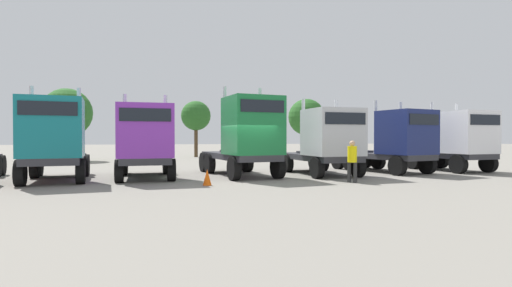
% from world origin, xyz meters
% --- Properties ---
extents(ground, '(200.00, 200.00, 0.00)m').
position_xyz_m(ground, '(0.00, 0.00, 0.00)').
color(ground, gray).
extents(semi_truck_teal, '(3.28, 5.97, 4.21)m').
position_xyz_m(semi_truck_teal, '(-8.38, 0.88, 1.88)').
color(semi_truck_teal, '#333338').
rests_on(semi_truck_teal, ground).
extents(semi_truck_purple, '(2.82, 5.84, 4.03)m').
position_xyz_m(semi_truck_purple, '(-4.58, 1.29, 1.82)').
color(semi_truck_purple, '#333338').
rests_on(semi_truck_purple, ground).
extents(semi_truck_green, '(3.57, 6.62, 4.47)m').
position_xyz_m(semi_truck_green, '(0.22, 1.17, 2.01)').
color(semi_truck_green, '#333338').
rests_on(semi_truck_green, ground).
extents(semi_truck_silver, '(3.01, 6.22, 3.96)m').
position_xyz_m(semi_truck_silver, '(4.31, 1.05, 1.76)').
color(semi_truck_silver, '#333338').
rests_on(semi_truck_silver, ground).
extents(semi_truck_navy, '(3.85, 6.36, 3.99)m').
position_xyz_m(semi_truck_navy, '(8.67, 1.60, 1.76)').
color(semi_truck_navy, '#333338').
rests_on(semi_truck_navy, ground).
extents(semi_truck_white, '(3.20, 5.94, 4.01)m').
position_xyz_m(semi_truck_white, '(12.64, 1.73, 1.82)').
color(semi_truck_white, '#333338').
rests_on(semi_truck_white, ground).
extents(visitor_in_hivis, '(0.56, 0.56, 1.81)m').
position_xyz_m(visitor_in_hivis, '(4.16, -2.09, 1.06)').
color(visitor_in_hivis, '#2B2B2B').
rests_on(visitor_in_hivis, ground).
extents(traffic_cone_near, '(0.36, 0.36, 0.66)m').
position_xyz_m(traffic_cone_near, '(-2.03, -1.65, 0.33)').
color(traffic_cone_near, '#F2590C').
rests_on(traffic_cone_near, ground).
extents(oak_far_left, '(4.03, 4.03, 6.04)m').
position_xyz_m(oak_far_left, '(-11.65, 17.66, 4.01)').
color(oak_far_left, '#4C3823').
rests_on(oak_far_left, ground).
extents(oak_far_centre, '(2.96, 2.96, 5.63)m').
position_xyz_m(oak_far_centre, '(-0.70, 22.10, 4.11)').
color(oak_far_centre, '#4C3823').
rests_on(oak_far_centre, ground).
extents(oak_far_right, '(3.88, 3.88, 6.09)m').
position_xyz_m(oak_far_right, '(11.00, 21.97, 4.13)').
color(oak_far_right, '#4C3823').
rests_on(oak_far_right, ground).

